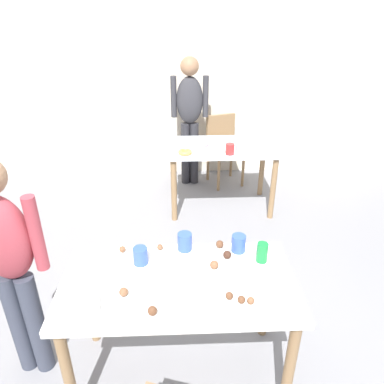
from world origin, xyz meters
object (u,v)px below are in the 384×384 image
person_adult_far (190,111)px  soda_can (263,252)px  mixing_bowl (79,305)px  pitcher_far (243,143)px  dining_table_near (180,294)px  dining_table_far (222,155)px  chair_far_table (224,145)px  person_girl_near (9,258)px

person_adult_far → soda_can: (0.33, -2.65, -0.14)m
mixing_bowl → pitcher_far: pitcher_far is taller
person_adult_far → dining_table_near: bearing=-93.4°
dining_table_far → chair_far_table: size_ratio=1.35×
dining_table_far → pitcher_far: pitcher_far is taller
person_girl_near → pitcher_far: bearing=48.5°
dining_table_near → dining_table_far: (0.49, 2.14, -0.01)m
chair_far_table → person_girl_near: 3.17m
person_adult_far → person_girl_near: bearing=-111.9°
dining_table_far → chair_far_table: 0.71m
mixing_bowl → soda_can: 1.06m
chair_far_table → person_girl_near: bearing=-119.0°
mixing_bowl → soda_can: bearing=20.0°
mixing_bowl → pitcher_far: bearing=61.1°
dining_table_near → soda_can: bearing=17.0°
soda_can → person_adult_far: bearing=97.1°
chair_far_table → pitcher_far: (0.06, -0.95, 0.37)m
mixing_bowl → chair_far_table: bearing=70.3°
dining_table_near → pitcher_far: bearing=70.7°
soda_can → pitcher_far: (0.16, 1.73, 0.06)m
person_adult_far → mixing_bowl: 3.09m
dining_table_far → mixing_bowl: bearing=-112.7°
person_girl_near → soda_can: (1.43, 0.07, -0.06)m
person_adult_far → pitcher_far: 1.05m
person_girl_near → soda_can: person_girl_near is taller
dining_table_near → chair_far_table: (0.60, 2.84, -0.15)m
chair_far_table → dining_table_near: bearing=-101.9°
soda_can → pitcher_far: 1.74m
dining_table_far → person_girl_near: (-1.42, -2.06, 0.23)m
dining_table_near → dining_table_far: size_ratio=1.11×
dining_table_far → person_girl_near: 2.52m
soda_can → dining_table_far: bearing=90.2°
chair_far_table → mixing_bowl: 3.25m
chair_far_table → mixing_bowl: (-1.09, -3.05, 0.30)m
dining_table_near → soda_can: 0.54m
dining_table_far → mixing_bowl: (-0.99, -2.36, 0.15)m
dining_table_far → mixing_bowl: 2.56m
mixing_bowl → soda_can: size_ratio=1.69×
person_adult_far → pitcher_far: person_adult_far is taller
mixing_bowl → soda_can: (0.99, 0.36, 0.02)m
soda_can → pitcher_far: bearing=84.6°
dining_table_far → person_adult_far: 0.80m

